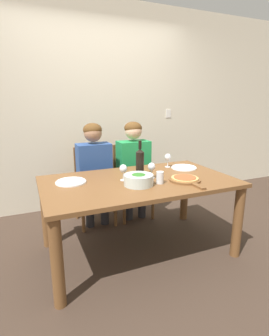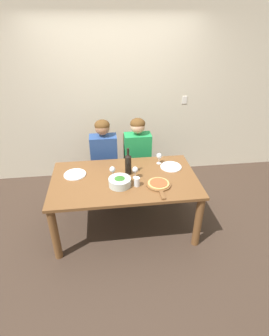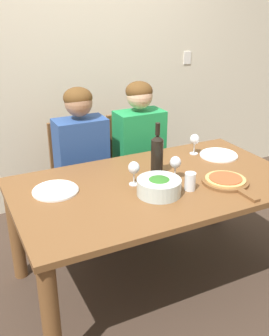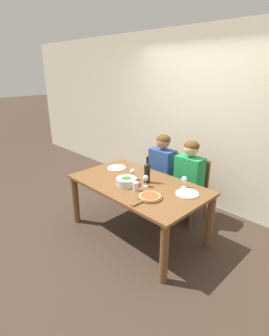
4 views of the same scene
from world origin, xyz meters
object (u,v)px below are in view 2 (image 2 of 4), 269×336
object	(u,v)px
dinner_plate_left	(75,174)
dinner_plate_right	(171,167)
broccoli_bowl	(120,182)
water_tumbler	(137,182)
wine_glass_right	(159,156)
person_woman	(104,153)
person_man	(138,151)
wine_bottle	(128,164)
pizza_on_board	(159,184)
wine_glass_left	(112,170)
chair_left	(105,163)
chair_right	(137,161)
wine_glass_centre	(135,170)

from	to	relation	value
dinner_plate_left	dinner_plate_right	size ratio (longest dim) A/B	1.00
broccoli_bowl	dinner_plate_right	bearing A→B (deg)	25.96
water_tumbler	wine_glass_right	bearing A→B (deg)	53.51
person_woman	dinner_plate_left	xyz separation A→B (m)	(-0.37, -0.58, 0.02)
person_man	dinner_plate_right	size ratio (longest dim) A/B	4.43
wine_bottle	pizza_on_board	distance (m)	0.46
pizza_on_board	dinner_plate_left	bearing A→B (deg)	160.07
pizza_on_board	wine_glass_left	xyz separation A→B (m)	(-0.52, 0.24, 0.09)
chair_left	pizza_on_board	distance (m)	1.24
chair_right	pizza_on_board	distance (m)	1.08
wine_glass_left	wine_glass_centre	distance (m)	0.27
person_woman	water_tumbler	world-z (taller)	person_woman
chair_left	wine_glass_right	size ratio (longest dim) A/B	5.99
dinner_plate_right	dinner_plate_left	bearing A→B (deg)	-178.23
dinner_plate_right	chair_left	bearing A→B (deg)	142.36
chair_left	dinner_plate_right	size ratio (longest dim) A/B	3.34
wine_glass_right	wine_glass_centre	distance (m)	0.47
wine_bottle	person_woman	bearing A→B (deg)	114.51
person_man	wine_glass_centre	xyz separation A→B (m)	(-0.13, -0.73, 0.12)
pizza_on_board	water_tumbler	bearing A→B (deg)	173.78
person_man	water_tumbler	xyz separation A→B (m)	(-0.13, -0.90, 0.07)
wine_glass_centre	chair_left	bearing A→B (deg)	113.04
water_tumbler	wine_bottle	bearing A→B (deg)	104.48
person_woman	broccoli_bowl	size ratio (longest dim) A/B	4.67
person_man	dinner_plate_left	xyz separation A→B (m)	(-0.86, -0.58, 0.02)
dinner_plate_right	water_tumbler	bearing A→B (deg)	-143.49
dinner_plate_right	pizza_on_board	world-z (taller)	pizza_on_board
wine_bottle	dinner_plate_left	distance (m)	0.67
wine_bottle	chair_right	bearing A→B (deg)	74.65
chair_left	wine_glass_centre	xyz separation A→B (m)	(0.36, -0.84, 0.36)
person_man	wine_glass_centre	world-z (taller)	person_man
pizza_on_board	wine_glass_right	bearing A→B (deg)	78.19
wine_glass_right	water_tumbler	world-z (taller)	wine_glass_right
dinner_plate_left	wine_glass_centre	size ratio (longest dim) A/B	1.79
person_woman	pizza_on_board	world-z (taller)	person_woman
wine_glass_right	wine_glass_left	bearing A→B (deg)	-156.49
wine_glass_centre	wine_bottle	bearing A→B (deg)	125.03
broccoli_bowl	wine_glass_centre	size ratio (longest dim) A/B	1.70
pizza_on_board	broccoli_bowl	bearing A→B (deg)	172.67
person_man	chair_left	bearing A→B (deg)	167.08
broccoli_bowl	pizza_on_board	size ratio (longest dim) A/B	0.60
chair_left	broccoli_bowl	bearing A→B (deg)	-80.57
person_woman	wine_glass_right	size ratio (longest dim) A/B	7.95
wine_glass_centre	dinner_plate_left	bearing A→B (deg)	168.04
chair_left	chair_right	world-z (taller)	same
dinner_plate_right	water_tumbler	xyz separation A→B (m)	(-0.49, -0.36, 0.04)
dinner_plate_right	wine_glass_centre	xyz separation A→B (m)	(-0.49, -0.19, 0.10)
person_woman	wine_glass_centre	world-z (taller)	person_woman
chair_left	wine_glass_left	size ratio (longest dim) A/B	5.99
chair_left	broccoli_bowl	size ratio (longest dim) A/B	3.52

